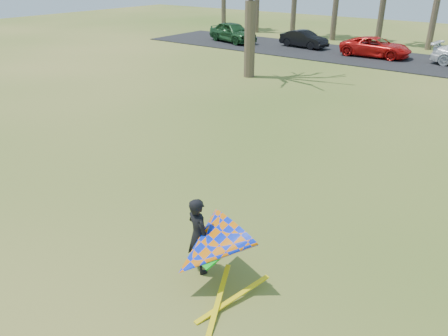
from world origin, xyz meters
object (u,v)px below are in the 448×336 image
Objects in this scene: car_0 at (233,32)px; car_1 at (304,39)px; kite_flyer at (207,248)px; car_2 at (376,47)px.

car_1 is (6.05, 1.23, -0.17)m from car_0.
kite_flyer is (11.74, -26.52, 0.15)m from car_1.
kite_flyer reaches higher than car_1.
kite_flyer is (17.79, -25.29, -0.02)m from car_0.
kite_flyer is (5.86, -26.08, 0.12)m from car_2.
kite_flyer is at bearing -128.21° from car_0.
car_2 is (5.88, -0.44, 0.03)m from car_1.
car_1 is at bearing 113.87° from kite_flyer.
car_1 is 5.89m from car_2.
car_1 is 0.81× the size of car_2.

